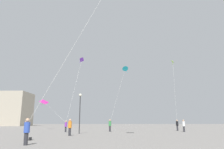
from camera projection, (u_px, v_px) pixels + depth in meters
person_in_grey at (26, 129)px, 16.87m from camera, size 0.34×0.34×1.58m
person_in_green at (110, 125)px, 32.20m from camera, size 0.40×0.40×1.82m
person_in_purple at (66, 126)px, 30.68m from camera, size 0.36×0.36×1.63m
person_in_black at (177, 125)px, 35.17m from camera, size 0.39×0.39×1.80m
person_in_blue at (27, 130)px, 13.45m from camera, size 0.36×0.36×1.67m
person_in_orange at (70, 126)px, 22.56m from camera, size 0.38×0.38×1.76m
person_in_white at (184, 125)px, 31.02m from camera, size 0.39×0.39×1.77m
kite_violet_delta at (81, 61)px, 42.07m from camera, size 1.34×9.81×12.70m
kite_lime_diamond at (173, 62)px, 39.16m from camera, size 1.02×2.14×11.43m
kite_magenta_delta at (44, 102)px, 42.46m from camera, size 7.48×12.37×4.53m
kite_cyan_diamond at (125, 69)px, 35.07m from camera, size 3.09×1.31×9.19m
building_left_hall at (10, 109)px, 81.06m from camera, size 14.35×12.47×12.53m
lamppost_east at (80, 106)px, 26.91m from camera, size 0.36×0.36×5.00m
handbag_beside_flyer at (30, 139)px, 16.81m from camera, size 0.15×0.33×0.24m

